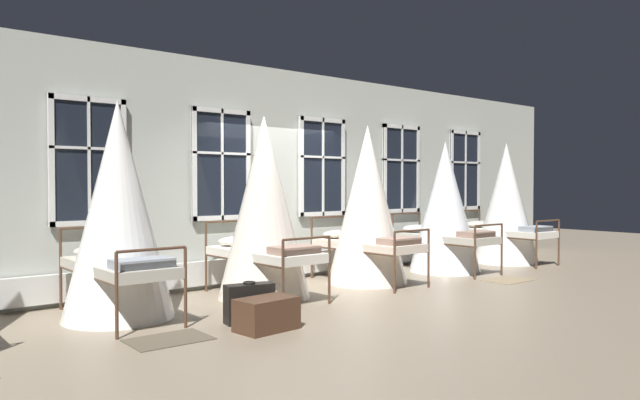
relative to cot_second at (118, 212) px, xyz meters
The scene contains 12 objects.
ground 3.24m from the cot_second, ahead, with size 28.93×28.93×0.00m, color gray.
back_wall_with_windows 3.26m from the cot_second, 21.87° to the left, with size 15.47×0.10×3.46m, color #B2B7AD.
window_bank 3.19m from the cot_second, 19.85° to the left, with size 10.90×0.10×2.65m.
cot_second is the anchor object (origin of this frame).
cot_third 2.05m from the cot_second, ahead, with size 1.28×1.92×2.53m.
cot_fourth 4.02m from the cot_second, ahead, with size 1.28×1.91×2.51m.
cot_fifth 5.98m from the cot_second, ahead, with size 1.28×1.90×2.35m.
cot_sixth 7.92m from the cot_second, ahead, with size 1.28×1.91×2.40m.
rug_second 1.79m from the cot_second, 89.03° to the right, with size 0.80×0.56×0.01m, color brown.
rug_fifth 6.23m from the cot_second, 12.20° to the right, with size 0.80×0.56×0.01m, color #8E7A5B.
suitcase_dark 1.87m from the cot_second, 47.20° to the right, with size 0.59×0.31×0.47m.
travel_trunk 2.16m from the cot_second, 57.35° to the right, with size 0.64×0.40×0.35m, color #472D1E.
Camera 1 is at (-5.56, -6.79, 1.57)m, focal length 33.56 mm.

